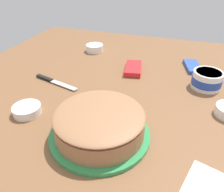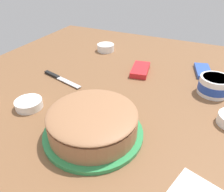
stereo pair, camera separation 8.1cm
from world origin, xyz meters
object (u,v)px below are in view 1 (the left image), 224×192
Objects in this scene: frosting_tub at (207,79)px; sprinkle_bowl_rainbow at (95,48)px; candy_box_upper at (133,68)px; frosted_cake at (99,124)px; sprinkle_bowl_pink at (27,110)px; candy_box_lower at (193,67)px; spreading_knife at (52,81)px.

sprinkle_bowl_rainbow is at bearing -111.45° from frosting_tub.
sprinkle_bowl_rainbow is at bearing -132.71° from candy_box_upper.
sprinkle_bowl_rainbow is 0.65× the size of candy_box_upper.
frosted_cake is 3.17× the size of sprinkle_bowl_rainbow.
sprinkle_bowl_rainbow is (-0.64, 0.00, 0.01)m from sprinkle_bowl_pink.
frosted_cake is 2.09× the size of candy_box_lower.
sprinkle_bowl_rainbow is (-0.41, 0.04, 0.02)m from spreading_knife.
sprinkle_bowl_rainbow reaches higher than spreading_knife.
candy_box_upper is at bearing -79.94° from candy_box_lower.
sprinkle_bowl_pink is (-0.03, -0.29, -0.03)m from frosted_cake.
candy_box_upper is (-0.48, -0.01, -0.03)m from frosted_cake.
sprinkle_bowl_rainbow is (-0.24, -0.61, -0.02)m from frosting_tub.
candy_box_upper is at bearing -99.87° from frosting_tub.
frosted_cake is at bearing -8.64° from candy_box_upper.
sprinkle_bowl_rainbow is at bearing -156.69° from frosted_cake.
spreading_knife is 1.55× the size of candy_box_lower.
frosting_tub is at bearing 70.63° from candy_box_upper.
frosting_tub is 0.82× the size of candy_box_lower.
candy_box_upper reaches higher than spreading_knife.
candy_box_upper is at bearing 125.16° from spreading_knife.
candy_box_lower is (0.06, 0.55, -0.01)m from sprinkle_bowl_rainbow.
frosted_cake reaches higher than spreading_knife.
spreading_knife is 0.69m from candy_box_lower.
candy_box_lower is (-0.35, 0.60, 0.00)m from spreading_knife.
spreading_knife is 0.39m from candy_box_upper.
sprinkle_bowl_pink is at bearing -0.28° from sprinkle_bowl_rainbow.
sprinkle_bowl_rainbow reaches higher than candy_box_lower.
candy_box_lower reaches higher than spreading_knife.
sprinkle_bowl_rainbow reaches higher than sprinkle_bowl_pink.
sprinkle_bowl_pink is 0.80m from candy_box_lower.
spreading_knife is 2.34× the size of sprinkle_bowl_pink.
candy_box_lower is 0.99× the size of candy_box_upper.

